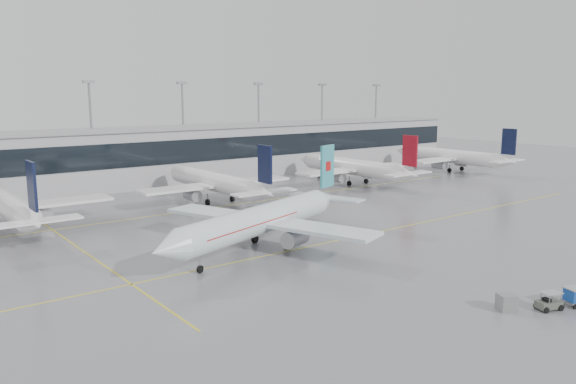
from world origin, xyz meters
TOP-DOWN VIEW (x-y plane):
  - ground at (0.00, 0.00)m, footprint 320.00×320.00m
  - taxi_line_main at (0.00, 0.00)m, footprint 120.00×0.25m
  - taxi_line_north at (0.00, 30.00)m, footprint 120.00×0.25m
  - taxi_line_cross at (-30.00, 15.00)m, footprint 0.25×60.00m
  - terminal at (0.00, 62.00)m, footprint 180.00×15.00m
  - terminal_glass at (0.00, 54.45)m, footprint 180.00×0.20m
  - terminal_roof at (0.00, 62.00)m, footprint 182.00×16.00m
  - light_masts at (0.00, 68.00)m, footprint 156.40×1.00m
  - air_canada_jet at (-10.61, 2.99)m, footprint 37.37×30.76m
  - parked_jet_b at (-35.00, 33.69)m, footprint 29.64×36.96m
  - parked_jet_c at (-0.00, 33.69)m, footprint 29.64×36.96m
  - parked_jet_d at (35.00, 33.69)m, footprint 29.64×36.96m
  - parked_jet_e at (70.00, 33.69)m, footprint 29.64×36.96m
  - baggage_tug at (-1.80, -30.40)m, footprint 3.52×2.09m
  - gse_unit at (-5.09, -28.11)m, footprint 2.03×1.99m

SIDE VIEW (x-z plane):
  - ground at x=0.00m, z-range 0.00..0.00m
  - taxi_line_main at x=0.00m, z-range 0.00..0.01m
  - taxi_line_north at x=0.00m, z-range 0.00..0.01m
  - taxi_line_cross at x=-30.00m, z-range 0.00..0.01m
  - baggage_tug at x=-1.80m, z-range -0.25..1.43m
  - gse_unit at x=-5.09m, z-range 0.00..1.55m
  - parked_jet_b at x=-35.00m, z-range -2.15..9.57m
  - parked_jet_c at x=0.00m, z-range -2.15..9.57m
  - parked_jet_d at x=35.00m, z-range -2.15..9.57m
  - parked_jet_e at x=70.00m, z-range -2.15..9.57m
  - air_canada_jet at x=-10.61m, z-range -2.21..9.98m
  - terminal at x=0.00m, z-range 0.00..12.00m
  - terminal_glass at x=0.00m, z-range 5.00..10.00m
  - terminal_roof at x=0.00m, z-range 12.00..12.40m
  - light_masts at x=0.00m, z-range 2.04..24.64m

